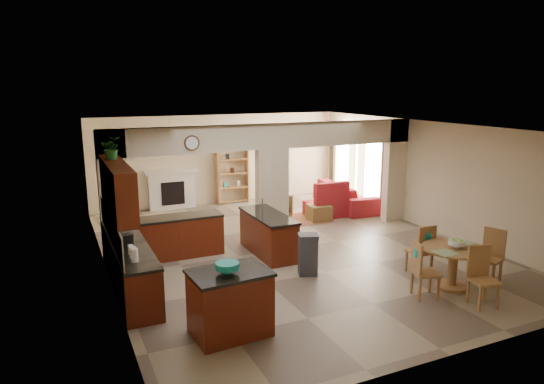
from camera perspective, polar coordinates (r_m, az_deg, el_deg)
name	(u,v)px	position (r m, az deg, el deg)	size (l,w,h in m)	color
floor	(290,248)	(11.28, 2.12, -6.65)	(10.00, 10.00, 0.00)	gray
ceiling	(291,127)	(10.70, 2.25, 7.68)	(10.00, 10.00, 0.00)	white
wall_back	(220,159)	(15.46, -6.18, 3.86)	(8.00, 8.00, 0.00)	#C4B590
wall_front	(459,261)	(6.98, 21.12, -7.55)	(8.00, 8.00, 0.00)	#C4B590
wall_left	(104,207)	(9.82, -19.17, -1.72)	(10.00, 10.00, 0.00)	#C4B590
wall_right	(429,176)	(13.16, 17.95, 1.82)	(10.00, 10.00, 0.00)	#C4B590
partition_left_pier	(114,195)	(10.82, -18.13, -0.39)	(0.60, 0.25, 2.80)	#C4B590
partition_center_pier	(272,193)	(11.85, 0.00, -0.17)	(0.80, 0.25, 2.20)	#C4B590
partition_right_pier	(395,171)	(13.71, 14.22, 2.46)	(0.60, 0.25, 2.80)	#C4B590
partition_header	(272,136)	(11.62, 0.00, 6.58)	(8.00, 0.25, 0.60)	#C4B590
kitchen_counter	(148,252)	(9.93, -14.37, -6.89)	(2.52, 3.29, 1.48)	#430E07
upper_cabinets	(117,188)	(8.95, -17.75, 0.46)	(0.35, 2.40, 0.90)	#430E07
peninsula	(268,234)	(10.79, -0.45, -4.97)	(0.70, 1.85, 0.91)	#430E07
wall_clock	(192,143)	(10.81, -9.40, 5.71)	(0.34, 0.34, 0.03)	#462717
rug	(295,220)	(13.58, 2.68, -3.30)	(1.60, 1.30, 0.01)	brown
fireplace	(172,189)	(15.02, -11.70, 0.37)	(1.60, 0.35, 1.20)	beige
shelving_unit	(232,175)	(15.49, -4.70, 2.03)	(1.00, 0.32, 1.80)	olive
window_a	(374,170)	(14.92, 11.89, 2.58)	(0.02, 0.90, 1.90)	white
window_b	(343,162)	(16.30, 8.36, 3.53)	(0.02, 0.90, 1.90)	white
glazed_door	(358,170)	(15.63, 10.03, 2.53)	(0.02, 0.70, 2.10)	white
drape_a_left	(385,173)	(14.43, 13.17, 2.18)	(0.10, 0.28, 2.30)	#3F1C19
drape_a_right	(361,167)	(15.38, 10.45, 2.92)	(0.10, 0.28, 2.30)	#3F1C19
drape_b_left	(352,165)	(15.79, 9.42, 3.20)	(0.10, 0.28, 2.30)	#3F1C19
drape_b_right	(333,159)	(16.78, 7.14, 3.82)	(0.10, 0.28, 2.30)	#3F1C19
ceiling_fan	(291,125)	(14.06, 2.20, 7.83)	(1.00, 1.00, 0.10)	white
kitchen_island	(230,303)	(7.45, -4.97, -12.86)	(1.22, 0.90, 1.01)	#430E07
teal_bowl	(227,268)	(7.15, -5.29, -8.90)	(0.35, 0.35, 0.16)	teal
trash_can	(308,256)	(9.69, 4.24, -7.52)	(0.36, 0.31, 0.77)	#303033
dining_table	(453,261)	(9.60, 20.54, -7.64)	(1.15, 1.15, 0.78)	olive
fruit_bowl	(457,243)	(9.49, 20.92, -5.67)	(0.31, 0.31, 0.17)	#84BE28
sofa	(346,195)	(15.07, 8.68, -0.38)	(1.02, 2.61, 0.76)	maroon
chaise	(325,209)	(14.04, 6.28, -1.98)	(1.04, 0.85, 0.42)	maroon
armchair	(274,206)	(13.71, 0.26, -1.66)	(0.74, 0.76, 0.70)	maroon
ottoman	(319,213)	(13.59, 5.53, -2.42)	(0.59, 0.59, 0.43)	maroon
plant	(112,148)	(9.26, -18.35, 4.96)	(0.38, 0.33, 0.42)	#164311
chair_north	(423,248)	(10.05, 17.31, -6.29)	(0.43, 0.44, 1.02)	olive
chair_east	(491,253)	(10.20, 24.38, -6.58)	(0.54, 0.54, 1.02)	olive
chair_south	(481,273)	(9.09, 23.42, -8.77)	(0.50, 0.50, 1.02)	olive
chair_west	(421,268)	(9.00, 17.18, -8.50)	(0.53, 0.53, 1.02)	olive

